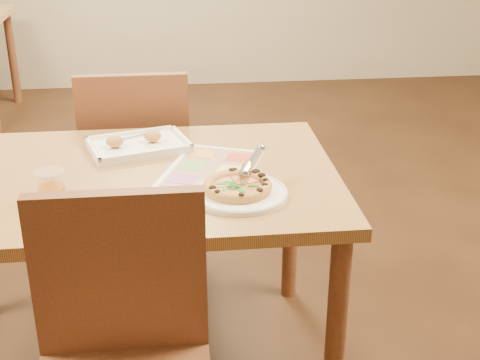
{
  "coord_description": "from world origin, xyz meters",
  "views": [
    {
      "loc": [
        0.14,
        -1.91,
        1.55
      ],
      "look_at": [
        0.33,
        -0.19,
        0.77
      ],
      "focal_mm": 50.0,
      "sensor_mm": 36.0,
      "label": 1
    }
  ],
  "objects": [
    {
      "name": "chair_far",
      "position": [
        -0.0,
        0.6,
        0.57
      ],
      "size": [
        0.42,
        0.42,
        0.47
      ],
      "rotation": [
        0.0,
        0.0,
        3.14
      ],
      "color": "brown",
      "rests_on": "ground"
    },
    {
      "name": "pizza",
      "position": [
        0.32,
        -0.18,
        0.75
      ],
      "size": [
        0.2,
        0.2,
        0.03
      ],
      "rotation": [
        0.0,
        0.0,
        0.22
      ],
      "color": "gold",
      "rests_on": "plate"
    },
    {
      "name": "pizza_cutter",
      "position": [
        0.36,
        -0.15,
        0.8
      ],
      "size": [
        0.09,
        0.13,
        0.09
      ],
      "rotation": [
        0.0,
        0.0,
        1.01
      ],
      "color": "silver",
      "rests_on": "pizza"
    },
    {
      "name": "menu",
      "position": [
        0.26,
        0.02,
        0.72
      ],
      "size": [
        0.38,
        0.44,
        0.0
      ],
      "primitive_type": "cube",
      "rotation": [
        0.0,
        0.0,
        -0.37
      ],
      "color": "white",
      "rests_on": "dining_table"
    },
    {
      "name": "dining_table",
      "position": [
        0.0,
        0.0,
        0.63
      ],
      "size": [
        1.3,
        0.85,
        0.72
      ],
      "color": "#A77D42",
      "rests_on": "ground"
    },
    {
      "name": "plate",
      "position": [
        0.33,
        -0.19,
        0.73
      ],
      "size": [
        0.36,
        0.36,
        0.01
      ],
      "primitive_type": "cylinder",
      "rotation": [
        0.0,
        0.0,
        0.42
      ],
      "color": "white",
      "rests_on": "dining_table"
    },
    {
      "name": "chair_near",
      "position": [
        0.0,
        -0.6,
        0.57
      ],
      "size": [
        0.42,
        0.42,
        0.47
      ],
      "color": "brown",
      "rests_on": "ground"
    },
    {
      "name": "glass_tumbler",
      "position": [
        -0.2,
        -0.19,
        0.77
      ],
      "size": [
        0.08,
        0.08,
        0.1
      ],
      "rotation": [
        0.0,
        0.0,
        0.08
      ],
      "color": "#8F4B0B",
      "rests_on": "dining_table"
    },
    {
      "name": "appetizer_tray",
      "position": [
        0.03,
        0.21,
        0.73
      ],
      "size": [
        0.37,
        0.3,
        0.06
      ],
      "rotation": [
        0.0,
        0.0,
        0.29
      ],
      "color": "white",
      "rests_on": "dining_table"
    }
  ]
}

